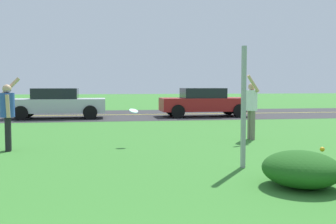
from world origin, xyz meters
name	(u,v)px	position (x,y,z in m)	size (l,w,h in m)	color
ground_plane	(97,142)	(0.00, 10.35, 0.00)	(120.00, 120.00, 0.00)	#387A2D
highway_strip	(99,115)	(0.00, 20.71, 0.00)	(120.00, 7.97, 0.01)	#2D2D30
highway_center_stripe	(99,115)	(0.00, 20.71, 0.01)	(120.00, 0.16, 0.00)	yellow
daylily_clump_front_left	(301,169)	(3.26, 4.75, 0.29)	(1.21, 1.32, 0.61)	#1E5619
sign_post_by_roadside	(243,107)	(2.87, 6.33, 1.18)	(0.07, 0.10, 2.36)	#93969B
person_thrower_blue_shirt	(8,111)	(-2.11, 9.16, 0.98)	(0.46, 0.53, 1.81)	#2D4C9E
person_catcher_white_shirt	(251,106)	(4.50, 10.19, 1.01)	(0.41, 0.52, 1.91)	silver
frisbee_pale_blue	(134,111)	(0.99, 9.61, 0.92)	(0.26, 0.23, 0.15)	#ADD6E5
car_silver_center_left	(57,103)	(-1.97, 18.92, 0.74)	(4.50, 2.00, 1.45)	#B7BABF
car_red_center_right	(204,102)	(5.31, 18.92, 0.74)	(4.50, 2.00, 1.45)	maroon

